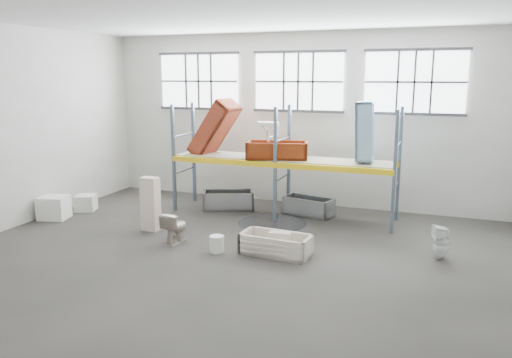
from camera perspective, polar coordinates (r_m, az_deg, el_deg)
The scene contains 33 objects.
floor at distance 10.76m, azimuth -2.88°, elevation -9.11°, with size 12.00×10.00×0.10m, color #49443F.
ceiling at distance 10.14m, azimuth -3.19°, elevation 18.94°, with size 12.00×10.00×0.10m, color silver.
wall_back at distance 14.87m, azimuth 4.90°, elevation 6.75°, with size 12.00×0.10×5.00m, color #B2B0A6.
wall_front at distance 5.95m, azimuth -23.05°, elevation -1.54°, with size 12.00×0.10×5.00m, color #AFADA3.
wall_left at distance 13.73m, azimuth -26.90°, elevation 5.13°, with size 0.10×10.00×5.00m, color #B0ADA3.
window_left at distance 15.90m, azimuth -6.51°, elevation 11.00°, with size 2.60×0.04×1.60m, color white.
window_mid at distance 14.72m, azimuth 4.85°, elevation 10.99°, with size 2.60×0.04×1.60m, color white.
window_right at distance 14.17m, azimuth 17.60°, elevation 10.47°, with size 2.60×0.04×1.60m, color white.
rack_upright_la at distance 14.20m, azimuth -9.36°, elevation 2.33°, with size 0.08×0.08×3.00m, color slate.
rack_upright_lb at distance 15.23m, azimuth -7.10°, elevation 3.03°, with size 0.08×0.08×3.00m, color slate.
rack_upright_ma at distance 12.97m, azimuth 2.20°, elevation 1.60°, with size 0.08×0.08×3.00m, color slate.
rack_upright_mb at distance 14.09m, azimuth 3.76°, elevation 2.40°, with size 0.08×0.08×3.00m, color slate.
rack_upright_ra at distance 12.36m, azimuth 15.50°, elevation 0.68°, with size 0.08×0.08×3.00m, color slate.
rack_upright_rb at distance 13.53m, azimuth 16.00°, elevation 1.58°, with size 0.08×0.08×3.00m, color slate.
rack_beam_front at distance 12.97m, azimuth 2.20°, elevation 1.60°, with size 6.00×0.10×0.14m, color yellow.
rack_beam_back at distance 14.09m, azimuth 3.76°, elevation 2.40°, with size 6.00×0.10×0.14m, color yellow.
shelf_deck at distance 13.51m, azimuth 3.02°, elevation 2.35°, with size 5.90×1.10×0.03m, color gray.
wet_patch at distance 13.13m, azimuth 1.87°, elevation -4.99°, with size 1.80×1.80×0.00m, color black.
bathtub_beige at distance 10.84m, azimuth 2.29°, elevation -7.42°, with size 1.50×0.71×0.44m, color beige, non-canonical shape.
cistern_spare at distance 10.80m, azimuth 2.71°, elevation -7.16°, with size 0.45×0.22×0.43m, color beige.
sink_in_tub at distance 10.92m, azimuth 1.28°, elevation -7.60°, with size 0.44×0.44×0.15m, color beige.
toilet_beige at distance 11.67m, azimuth -9.20°, elevation -5.44°, with size 0.40×0.71×0.72m, color #C1B09F.
cistern_tall at distance 12.61m, azimuth -11.92°, elevation -2.80°, with size 0.43×0.28×1.34m, color beige.
toilet_white at distance 11.21m, azimuth 20.34°, elevation -6.76°, with size 0.33×0.33×0.72m, color white.
steel_tub_left at distance 14.43m, azimuth -3.16°, elevation -2.41°, with size 1.42×0.66×0.52m, color #999AA0, non-canonical shape.
steel_tub_right at distance 13.86m, azimuth 5.99°, elevation -3.10°, with size 1.34×0.63×0.49m, color #A6A9AD, non-canonical shape.
rust_tub_flat at distance 13.38m, azimuth 2.42°, elevation 3.30°, with size 1.62×0.76×0.45m, color maroon, non-canonical shape.
rust_tub_tilted at distance 14.21m, azimuth -4.74°, elevation 5.69°, with size 1.74×0.82×0.49m, color #9B411E, non-canonical shape.
sink_on_shelf at distance 13.23m, azimuth 1.39°, elevation 4.42°, with size 0.61×0.47×0.54m, color silver.
blue_tub_upright at distance 12.95m, azimuth 12.28°, elevation 5.33°, with size 1.49×0.70×0.42m, color #83AFD0, non-canonical shape.
bucket at distance 10.99m, azimuth -4.48°, elevation -7.38°, with size 0.31×0.31×0.37m, color silver.
carton_near at distance 14.47m, azimuth -22.01°, elevation -3.03°, with size 0.71×0.61×0.61m, color white.
carton_far at distance 15.05m, azimuth -18.82°, elevation -2.57°, with size 0.54×0.54×0.45m, color silver.
Camera 1 is at (4.07, -9.20, 3.76)m, focal length 35.14 mm.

